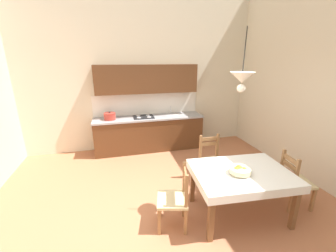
% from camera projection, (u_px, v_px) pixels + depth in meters
% --- Properties ---
extents(ground_plane, '(6.47, 6.64, 0.10)m').
position_uv_depth(ground_plane, '(172.00, 222.00, 3.28)').
color(ground_plane, '#B7704C').
extents(wall_back, '(6.47, 0.12, 4.12)m').
position_uv_depth(wall_back, '(141.00, 70.00, 5.48)').
color(wall_back, beige).
rests_on(wall_back, ground_plane).
extents(kitchen_cabinetry, '(2.81, 0.63, 2.20)m').
position_uv_depth(kitchen_cabinetry, '(148.00, 118.00, 5.57)').
color(kitchen_cabinetry, '#56331C').
rests_on(kitchen_cabinetry, ground_plane).
extents(dining_table, '(1.50, 1.15, 0.75)m').
position_uv_depth(dining_table, '(241.00, 178.00, 3.19)').
color(dining_table, brown).
rests_on(dining_table, ground_plane).
extents(dining_chair_kitchen_side, '(0.42, 0.42, 0.93)m').
position_uv_depth(dining_chair_kitchen_side, '(211.00, 161.00, 4.16)').
color(dining_chair_kitchen_side, '#D1BC89').
rests_on(dining_chair_kitchen_side, ground_plane).
extents(dining_chair_tv_side, '(0.51, 0.51, 0.93)m').
position_uv_depth(dining_chair_tv_side, '(175.00, 199.00, 3.02)').
color(dining_chair_tv_side, '#D1BC89').
rests_on(dining_chair_tv_side, ground_plane).
extents(dining_chair_window_side, '(0.49, 0.49, 0.93)m').
position_uv_depth(dining_chair_window_side, '(295.00, 182.00, 3.45)').
color(dining_chair_window_side, '#D1BC89').
rests_on(dining_chair_window_side, ground_plane).
extents(fruit_bowl, '(0.30, 0.30, 0.12)m').
position_uv_depth(fruit_bowl, '(240.00, 170.00, 3.06)').
color(fruit_bowl, beige).
rests_on(fruit_bowl, dining_table).
extents(pendant_lamp, '(0.32, 0.32, 0.80)m').
position_uv_depth(pendant_lamp, '(242.00, 78.00, 2.77)').
color(pendant_lamp, black).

